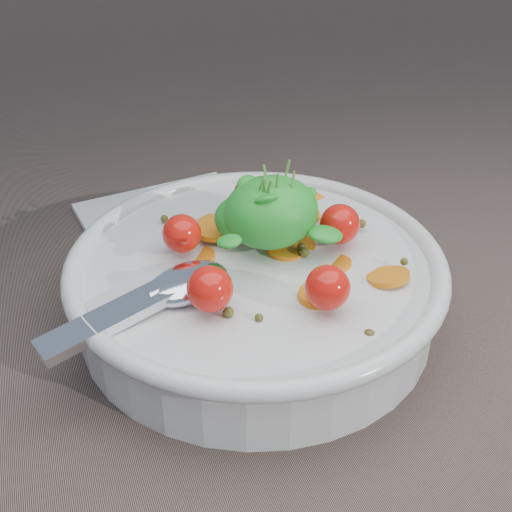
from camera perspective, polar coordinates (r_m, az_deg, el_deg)
name	(u,v)px	position (r m, az deg, el deg)	size (l,w,h in m)	color
ground	(235,308)	(0.54, -1.89, -4.62)	(6.00, 6.00, 0.00)	brown
bowl	(256,280)	(0.51, 0.01, -2.19)	(0.32, 0.30, 0.13)	silver
napkin	(171,219)	(0.66, -7.58, 3.26)	(0.17, 0.15, 0.01)	white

